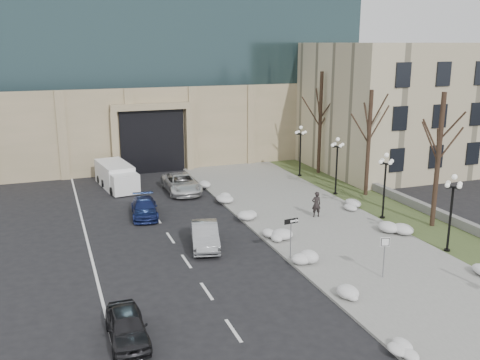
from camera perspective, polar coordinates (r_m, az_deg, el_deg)
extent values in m
plane|color=black|center=(25.05, 15.59, -14.80)|extent=(160.00, 160.00, 0.00)
cube|color=gray|center=(37.64, 7.60, -4.20)|extent=(9.00, 40.00, 0.12)
cube|color=gray|center=(35.85, 1.19, -5.02)|extent=(0.30, 40.00, 0.14)
cube|color=#3C4B25|center=(40.97, 15.69, -3.09)|extent=(4.00, 40.00, 0.10)
cube|color=slate|center=(43.57, 16.34, -1.68)|extent=(0.50, 30.00, 0.70)
cube|color=tan|center=(61.06, -9.35, 6.72)|extent=(40.00, 20.00, 8.00)
cube|color=black|center=(52.11, -9.56, 4.29)|extent=(6.00, 2.50, 6.00)
cube|color=tan|center=(50.27, -9.41, 7.73)|extent=(7.50, 0.60, 0.60)
cube|color=tan|center=(50.22, -13.18, 3.73)|extent=(0.60, 0.60, 6.00)
cube|color=tan|center=(51.51, -5.43, 4.31)|extent=(0.60, 0.60, 6.00)
cube|color=#C4B793|center=(57.90, 17.76, 7.81)|extent=(22.00, 18.00, 12.00)
cube|color=black|center=(46.56, 16.35, 2.07)|extent=(1.40, 0.25, 2.00)
cube|color=black|center=(49.02, 20.12, 2.37)|extent=(1.40, 0.25, 2.00)
cube|color=black|center=(51.67, 23.53, 2.63)|extent=(1.40, 0.25, 2.00)
cube|color=black|center=(45.97, 16.65, 6.33)|extent=(1.40, 0.25, 2.00)
cube|color=black|center=(48.46, 20.48, 6.41)|extent=(1.40, 0.25, 2.00)
cube|color=black|center=(51.14, 23.92, 6.47)|extent=(1.40, 0.25, 2.00)
cube|color=black|center=(45.65, 16.97, 10.68)|extent=(1.40, 0.25, 2.00)
cube|color=black|center=(48.15, 20.85, 10.53)|extent=(1.40, 0.25, 2.00)
imported|color=black|center=(23.33, -11.96, -15.04)|extent=(1.60, 3.89, 1.32)
imported|color=#929599|center=(32.50, -3.77, -5.90)|extent=(2.51, 4.70, 1.47)
imported|color=navy|center=(38.56, -10.16, -2.95)|extent=(2.33, 4.57, 1.27)
imported|color=silver|center=(44.27, -6.27, -0.36)|extent=(2.56, 5.49, 1.52)
imported|color=#2F2F35|center=(48.38, -13.63, 0.53)|extent=(2.09, 4.35, 1.43)
imported|color=black|center=(37.85, 8.14, -2.57)|extent=(0.71, 0.51, 1.82)
cube|color=silver|center=(47.15, -13.22, 0.57)|extent=(2.88, 5.32, 2.03)
cube|color=silver|center=(44.32, -12.20, -0.39)|extent=(2.32, 1.89, 1.62)
cylinder|color=black|center=(44.41, -13.48, -1.18)|extent=(0.35, 0.74, 0.71)
cylinder|color=black|center=(44.92, -10.99, -0.87)|extent=(0.35, 0.74, 0.71)
cylinder|color=black|center=(48.51, -14.79, 0.05)|extent=(0.35, 0.74, 0.71)
cylinder|color=black|center=(48.98, -12.49, 0.33)|extent=(0.35, 0.74, 0.71)
cylinder|color=slate|center=(30.49, 5.43, -6.38)|extent=(0.06, 0.06, 2.42)
cube|color=black|center=(30.11, 5.48, -4.40)|extent=(0.88, 0.15, 0.30)
cube|color=white|center=(30.17, 5.73, -4.37)|extent=(0.42, 0.06, 0.11)
cone|color=white|center=(30.28, 6.10, -4.30)|extent=(0.23, 0.27, 0.24)
cylinder|color=slate|center=(28.96, 15.10, -8.13)|extent=(0.06, 0.06, 2.29)
cube|color=white|center=(28.62, 15.22, -6.39)|extent=(0.49, 0.18, 0.50)
cube|color=black|center=(28.60, 15.24, -6.41)|extent=(0.42, 0.14, 0.44)
cube|color=white|center=(28.60, 15.24, -6.42)|extent=(0.36, 0.12, 0.37)
ellipsoid|color=silver|center=(22.93, 17.29, -17.01)|extent=(1.10, 1.60, 0.36)
ellipsoid|color=silver|center=(26.93, 10.89, -11.63)|extent=(1.10, 1.60, 0.36)
ellipsoid|color=silver|center=(29.85, 7.44, -8.79)|extent=(1.10, 1.60, 0.36)
ellipsoid|color=silver|center=(33.67, 3.94, -5.95)|extent=(1.10, 1.60, 0.36)
ellipsoid|color=silver|center=(37.30, 0.97, -3.86)|extent=(1.10, 1.60, 0.36)
ellipsoid|color=silver|center=(41.17, -1.52, -2.09)|extent=(1.10, 1.60, 0.36)
ellipsoid|color=silver|center=(45.76, -3.53, -0.41)|extent=(1.10, 1.60, 0.36)
ellipsoid|color=silver|center=(31.52, 24.08, -8.71)|extent=(1.10, 1.60, 0.36)
ellipsoid|color=silver|center=(36.00, 16.34, -5.15)|extent=(1.10, 1.60, 0.36)
ellipsoid|color=silver|center=(40.34, 11.88, -2.76)|extent=(1.10, 1.60, 0.36)
cylinder|color=black|center=(34.08, 21.20, -7.05)|extent=(0.36, 0.36, 0.20)
cylinder|color=black|center=(33.46, 21.49, -4.01)|extent=(0.14, 0.14, 4.00)
cylinder|color=black|center=(32.91, 21.81, -0.71)|extent=(0.10, 0.90, 0.10)
cylinder|color=black|center=(32.91, 21.81, -0.71)|extent=(0.90, 0.10, 0.10)
sphere|color=white|center=(32.77, 21.91, 0.31)|extent=(0.32, 0.32, 0.32)
sphere|color=white|center=(33.18, 22.42, -0.38)|extent=(0.28, 0.28, 0.28)
sphere|color=white|center=(32.58, 21.24, -0.53)|extent=(0.28, 0.28, 0.28)
sphere|color=white|center=(33.20, 21.32, -0.27)|extent=(0.28, 0.28, 0.28)
sphere|color=white|center=(32.56, 22.36, -0.64)|extent=(0.28, 0.28, 0.28)
cylinder|color=black|center=(38.84, 14.94, -3.92)|extent=(0.36, 0.36, 0.20)
cylinder|color=black|center=(38.30, 15.12, -1.22)|extent=(0.14, 0.14, 4.00)
cylinder|color=black|center=(37.82, 15.32, 1.69)|extent=(0.10, 0.90, 0.10)
cylinder|color=black|center=(37.82, 15.32, 1.69)|extent=(0.90, 0.10, 0.10)
sphere|color=white|center=(37.70, 15.38, 2.58)|extent=(0.32, 0.32, 0.32)
sphere|color=white|center=(38.05, 15.89, 1.96)|extent=(0.28, 0.28, 0.28)
sphere|color=white|center=(37.54, 14.77, 1.87)|extent=(0.28, 0.28, 0.28)
sphere|color=white|center=(38.15, 14.94, 2.06)|extent=(0.28, 0.28, 0.28)
sphere|color=white|center=(37.44, 15.73, 1.77)|extent=(0.28, 0.28, 0.28)
cylinder|color=black|center=(44.05, 10.13, -1.48)|extent=(0.36, 0.36, 0.20)
cylinder|color=black|center=(43.57, 10.24, 0.93)|extent=(0.14, 0.14, 4.00)
cylinder|color=black|center=(43.15, 10.36, 3.51)|extent=(0.10, 0.90, 0.10)
cylinder|color=black|center=(43.15, 10.36, 3.51)|extent=(0.90, 0.10, 0.10)
sphere|color=white|center=(43.05, 10.39, 4.29)|extent=(0.32, 0.32, 0.32)
sphere|color=white|center=(43.35, 10.88, 3.74)|extent=(0.28, 0.28, 0.28)
sphere|color=white|center=(42.90, 9.85, 3.67)|extent=(0.28, 0.28, 0.28)
sphere|color=white|center=(43.51, 10.07, 3.81)|extent=(0.28, 0.28, 0.28)
sphere|color=white|center=(42.75, 10.67, 3.60)|extent=(0.28, 0.28, 0.28)
cylinder|color=black|center=(49.56, 6.37, 0.45)|extent=(0.36, 0.36, 0.20)
cylinder|color=black|center=(49.14, 6.44, 2.60)|extent=(0.14, 0.14, 4.00)
cylinder|color=black|center=(48.77, 6.50, 4.90)|extent=(0.10, 0.90, 0.10)
cylinder|color=black|center=(48.77, 6.50, 4.90)|extent=(0.90, 0.10, 0.10)
sphere|color=white|center=(48.68, 6.52, 5.60)|extent=(0.32, 0.32, 0.32)
sphere|color=white|center=(48.95, 6.98, 5.10)|extent=(0.28, 0.28, 0.28)
sphere|color=white|center=(48.55, 6.03, 5.05)|extent=(0.28, 0.28, 0.28)
sphere|color=white|center=(49.14, 6.27, 5.16)|extent=(0.28, 0.28, 0.28)
sphere|color=white|center=(48.35, 6.75, 4.99)|extent=(0.28, 0.28, 0.28)
cylinder|color=black|center=(37.14, 20.36, 1.86)|extent=(0.32, 0.32, 9.00)
cylinder|color=black|center=(43.43, 13.55, 3.75)|extent=(0.32, 0.32, 8.50)
cylinder|color=black|center=(50.10, 8.53, 5.96)|extent=(0.32, 0.32, 9.50)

